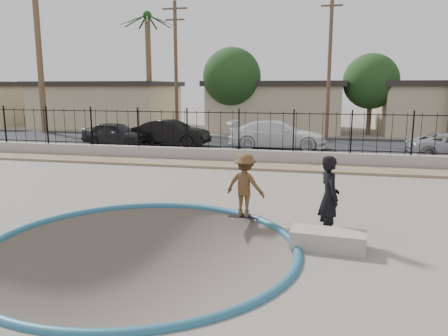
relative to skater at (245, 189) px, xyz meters
The scene contains 22 objects.
ground 10.74m from the skater, 100.09° to the left, with size 120.00×120.00×2.20m, color #6E655C.
bowl_pit 3.30m from the skater, 125.45° to the right, with size 6.84×6.84×1.80m, color #484037, non-canonical shape.
coping_ring 3.30m from the skater, 125.45° to the right, with size 7.04×7.04×0.20m, color #245D77.
rock_strip 7.86m from the skater, 103.69° to the left, with size 42.00×1.60×0.11m, color #9C8A66.
retaining_wall 8.91m from the skater, 102.01° to the left, with size 42.00×0.45×0.60m, color #9F948B.
fence 8.92m from the skater, 102.01° to the left, with size 40.00×0.04×1.80m.
street 15.53m from the skater, 96.85° to the left, with size 90.00×8.00×0.04m, color black.
house_west 30.09m from the skater, 124.09° to the left, with size 11.60×8.60×3.90m.
house_center 24.99m from the skater, 94.25° to the left, with size 10.60×8.60×3.90m.
palm_left 27.29m from the skater, 135.69° to the left, with size 2.30×2.30×11.30m.
palm_mid 26.01m from the skater, 117.88° to the left, with size 2.30×2.30×9.30m.
utility_pole_left 19.48m from the skater, 114.29° to the left, with size 1.70×0.24×9.00m.
utility_pole_mid 18.01m from the skater, 82.96° to the left, with size 1.70×0.24×9.50m.
street_tree_left 22.20m from the skater, 102.77° to the left, with size 4.32×4.32×6.36m.
street_tree_mid 23.18m from the skater, 77.06° to the left, with size 3.96×3.96×5.83m.
skater is the anchor object (origin of this frame).
skateboard 0.77m from the skater, 18.43° to the left, with size 0.88×0.23×0.08m.
videographer 2.36m from the skater, 24.20° to the right, with size 0.71×0.46×1.94m, color black.
concrete_ledge 2.82m from the skater, 38.41° to the right, with size 1.60×0.70×0.40m, color #9E998C.
car_a 16.12m from the skater, 128.38° to the left, with size 1.65×4.10×1.40m, color black.
car_b 15.04m from the skater, 117.02° to the left, with size 1.58×4.53×1.49m, color black.
car_c 13.41m from the skater, 92.35° to the left, with size 2.22×5.45×1.58m, color white.
Camera 1 is at (3.80, -9.45, 3.49)m, focal length 35.00 mm.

